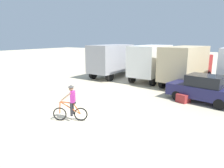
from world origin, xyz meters
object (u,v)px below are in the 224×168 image
box_truck_tan_camper (187,64)px  cyclist_orange_shirt (71,104)px  box_truck_grey_hauler (114,59)px  supply_crate (183,98)px  sedan_parked (203,89)px  box_truck_white_box (153,61)px

box_truck_tan_camper → cyclist_orange_shirt: (-2.77, -11.19, -1.03)m
box_truck_tan_camper → cyclist_orange_shirt: size_ratio=3.84×
box_truck_grey_hauler → supply_crate: (8.54, -5.21, -1.61)m
box_truck_tan_camper → supply_crate: bearing=-77.8°
sedan_parked → supply_crate: bearing=-147.0°
sedan_parked → cyclist_orange_shirt: bearing=-125.8°
box_truck_grey_hauler → box_truck_white_box: 4.17m
box_truck_tan_camper → cyclist_orange_shirt: 11.58m
supply_crate → box_truck_grey_hauler: bearing=148.6°
box_truck_tan_camper → sedan_parked: (2.11, -4.42, -0.99)m
box_truck_grey_hauler → box_truck_white_box: (4.14, 0.47, 0.00)m
box_truck_white_box → supply_crate: size_ratio=9.85×
box_truck_grey_hauler → sedan_parked: size_ratio=1.53×
box_truck_grey_hauler → cyclist_orange_shirt: (4.68, -11.32, -1.03)m
box_truck_grey_hauler → cyclist_orange_shirt: size_ratio=3.74×
box_truck_tan_camper → cyclist_orange_shirt: bearing=-103.9°
box_truck_grey_hauler → sedan_parked: bearing=-25.4°
box_truck_grey_hauler → cyclist_orange_shirt: box_truck_grey_hauler is taller
supply_crate → cyclist_orange_shirt: bearing=-122.3°
supply_crate → sedan_parked: bearing=33.0°
box_truck_white_box → sedan_parked: (5.42, -5.02, -0.99)m
box_truck_grey_hauler → sedan_parked: (9.56, -4.55, -0.99)m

